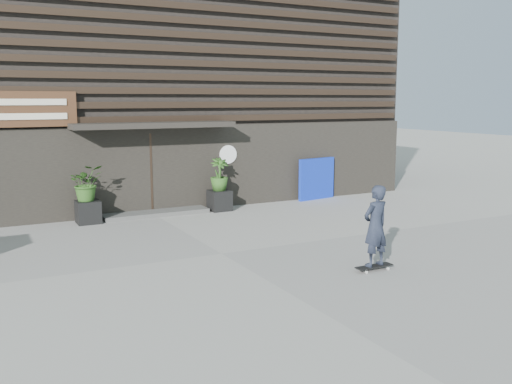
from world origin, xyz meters
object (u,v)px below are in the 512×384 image
blue_tarp (317,179)px  planter_pot_left (88,212)px  planter_pot_right (220,200)px  skateboarder (376,226)px

blue_tarp → planter_pot_left: bearing=172.7°
planter_pot_left → blue_tarp: bearing=2.3°
planter_pot_right → skateboarder: skateboarder is taller
planter_pot_left → skateboarder: skateboarder is taller
planter_pot_left → skateboarder: 7.96m
planter_pot_right → blue_tarp: bearing=4.8°
blue_tarp → skateboarder: size_ratio=0.87×
planter_pot_right → planter_pot_left: bearing=180.0°
planter_pot_left → blue_tarp: size_ratio=0.42×
planter_pot_right → blue_tarp: 3.64m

